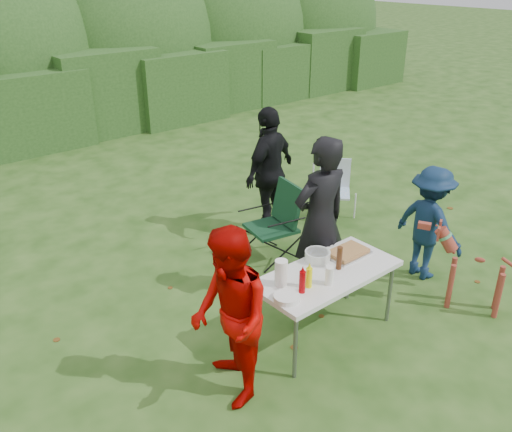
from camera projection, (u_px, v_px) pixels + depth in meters
ground at (309, 333)px, 5.61m from camera, size 80.00×80.00×0.00m
hedge_row at (27, 106)px, 10.79m from camera, size 22.00×1.40×1.70m
folding_table at (327, 276)px, 5.31m from camera, size 1.50×0.70×0.74m
person_cook at (320, 221)px, 5.82m from camera, size 0.73×0.51×1.90m
person_red_jacket at (230, 318)px, 4.49m from camera, size 0.86×0.96×1.61m
person_black_puffy at (270, 171)px, 7.35m from camera, size 1.13×0.72×1.79m
child at (429, 223)px, 6.35m from camera, size 0.58×0.93×1.39m
dog at (477, 272)px, 5.81m from camera, size 0.80×1.04×0.93m
camping_chair at (271, 224)px, 6.77m from camera, size 0.74×0.74×1.01m
lawn_chair at (334, 190)px, 7.95m from camera, size 0.72×0.72×0.86m
food_tray at (348, 254)px, 5.58m from camera, size 0.45×0.30×0.02m
focaccia_bread at (348, 252)px, 5.57m from camera, size 0.40×0.26×0.04m
mustard_bottle at (309, 278)px, 5.00m from camera, size 0.06×0.06×0.20m
ketchup_bottle at (302, 282)px, 4.91m from camera, size 0.06×0.06×0.22m
beer_bottle at (339, 258)px, 5.29m from camera, size 0.06×0.06×0.24m
paper_towel_roll at (281, 273)px, 5.02m from camera, size 0.12×0.12×0.26m
cup_stack at (329, 276)px, 5.05m from camera, size 0.08×0.08×0.18m
pasta_bowl at (318, 256)px, 5.47m from camera, size 0.26×0.26×0.10m
plate_stack at (287, 298)px, 4.84m from camera, size 0.24×0.24×0.05m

